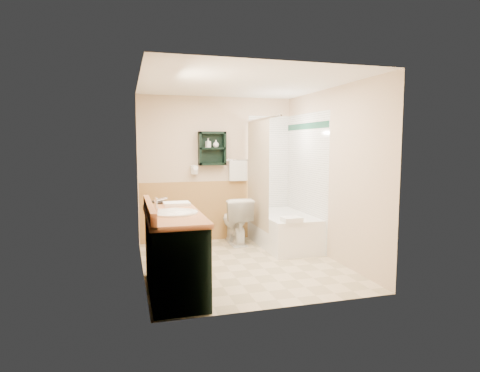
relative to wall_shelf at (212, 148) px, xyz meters
name	(u,v)px	position (x,y,z in m)	size (l,w,h in m)	color
floor	(242,264)	(0.10, -1.41, -1.55)	(3.00, 3.00, 0.00)	beige
back_wall	(217,169)	(0.10, 0.11, -0.35)	(2.60, 0.04, 2.40)	beige
left_wall	(139,178)	(-1.22, -1.41, -0.35)	(0.04, 3.00, 2.40)	beige
right_wall	(331,174)	(1.42, -1.41, -0.35)	(0.04, 3.00, 2.40)	beige
ceiling	(242,82)	(0.10, -1.41, 0.87)	(2.60, 3.00, 0.04)	white
wainscot_left	(144,234)	(-1.19, -1.41, -1.05)	(2.98, 2.98, 1.00)	tan
wainscot_back	(217,210)	(0.10, 0.08, -1.05)	(2.58, 2.58, 1.00)	tan
mirror_frame	(145,155)	(-1.17, -1.96, -0.05)	(1.30, 1.30, 1.00)	olive
mirror_glass	(146,155)	(-1.17, -1.96, -0.05)	(1.20, 1.20, 0.90)	white
tile_right	(306,180)	(1.38, -0.66, -0.50)	(1.50, 1.50, 2.10)	white
tile_back	(274,177)	(1.13, 0.07, -0.50)	(0.95, 0.95, 2.10)	white
tile_accent	(306,126)	(1.37, -0.66, 0.35)	(1.50, 1.50, 0.10)	#144633
wall_shelf	(212,148)	(0.00, 0.00, 0.00)	(0.45, 0.15, 0.55)	black
hair_dryer	(194,170)	(-0.30, 0.02, -0.35)	(0.10, 0.24, 0.18)	white
towel_bar	(238,160)	(0.45, 0.04, -0.20)	(0.40, 0.06, 0.40)	white
curtain_rod	(262,119)	(0.63, -0.66, 0.45)	(0.03, 0.03, 1.60)	silver
shower_curtain	(258,174)	(0.63, -0.48, -0.40)	(1.05, 1.05, 1.70)	#B9AA8B
vanity	(174,253)	(-0.89, -2.19, -1.11)	(0.59, 1.39, 0.88)	black
bathtub	(283,230)	(1.03, -0.61, -1.29)	(0.77, 1.50, 0.52)	white
toilet	(236,221)	(0.33, -0.26, -1.17)	(0.43, 0.77, 0.75)	white
counter_towel	(177,204)	(-0.79, -1.64, -0.65)	(0.31, 0.24, 0.04)	white
vanity_book	(153,195)	(-1.06, -1.40, -0.56)	(0.17, 0.02, 0.22)	black
tub_towel	(292,220)	(0.88, -1.28, -1.00)	(0.27, 0.22, 0.07)	white
soap_bottle_a	(208,145)	(-0.07, -0.01, 0.05)	(0.07, 0.15, 0.07)	white
soap_bottle_b	(216,145)	(0.06, -0.01, 0.06)	(0.10, 0.12, 0.10)	white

